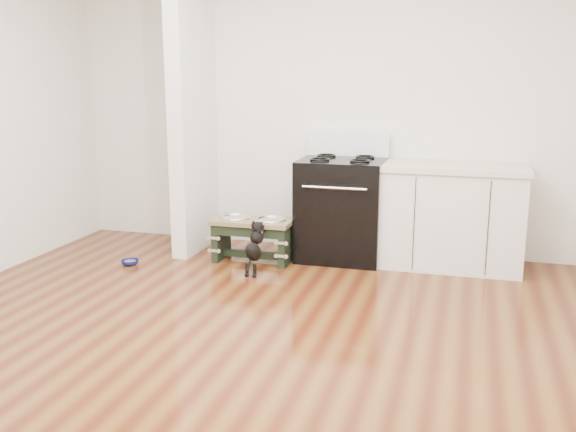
% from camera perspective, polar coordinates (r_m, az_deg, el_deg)
% --- Properties ---
extents(ground, '(5.00, 5.00, 0.00)m').
position_cam_1_polar(ground, '(4.11, -4.89, -11.64)').
color(ground, '#461C0C').
rests_on(ground, ground).
extents(room_shell, '(5.00, 5.00, 5.00)m').
position_cam_1_polar(room_shell, '(3.75, -5.36, 11.55)').
color(room_shell, silver).
rests_on(room_shell, ground).
extents(partition_wall, '(0.15, 0.80, 2.70)m').
position_cam_1_polar(partition_wall, '(6.15, -8.47, 9.40)').
color(partition_wall, silver).
rests_on(partition_wall, ground).
extents(oven_range, '(0.76, 0.69, 1.14)m').
position_cam_1_polar(oven_range, '(5.88, 4.80, 0.77)').
color(oven_range, black).
rests_on(oven_range, ground).
extents(cabinet_run, '(1.24, 0.64, 0.91)m').
position_cam_1_polar(cabinet_run, '(5.80, 14.36, -0.01)').
color(cabinet_run, silver).
rests_on(cabinet_run, ground).
extents(dog_feeder, '(0.72, 0.38, 0.41)m').
position_cam_1_polar(dog_feeder, '(5.81, -3.12, -1.36)').
color(dog_feeder, black).
rests_on(dog_feeder, ground).
extents(puppy, '(0.13, 0.37, 0.44)m').
position_cam_1_polar(puppy, '(5.48, -2.98, -2.68)').
color(puppy, black).
rests_on(puppy, ground).
extents(floor_bowl, '(0.19, 0.19, 0.05)m').
position_cam_1_polar(floor_bowl, '(5.92, -13.86, -4.02)').
color(floor_bowl, navy).
rests_on(floor_bowl, ground).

